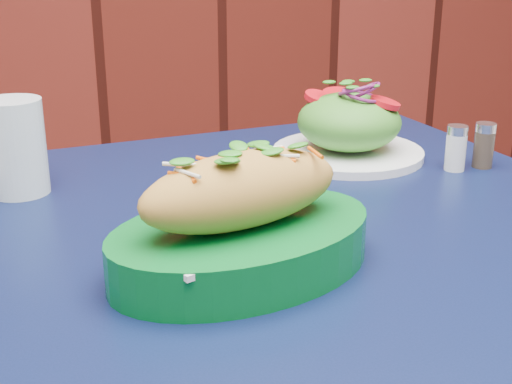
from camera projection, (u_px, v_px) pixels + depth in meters
name	position (u px, v px, depth m)	size (l,w,h in m)	color
cafe_table	(294.00, 286.00, 0.86)	(0.87, 0.87, 0.75)	black
banh_mi_basket	(242.00, 224.00, 0.68)	(0.31, 0.25, 0.13)	#066121
salad_plate	(349.00, 128.00, 1.04)	(0.22, 0.22, 0.11)	white
water_glass	(16.00, 147.00, 0.89)	(0.07, 0.07, 0.12)	silver
salt_shaker	(456.00, 148.00, 0.99)	(0.03, 0.03, 0.06)	white
pepper_shaker	(484.00, 145.00, 1.00)	(0.03, 0.03, 0.06)	#3F3326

